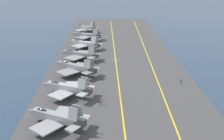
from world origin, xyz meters
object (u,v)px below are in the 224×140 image
object	(u,v)px
parked_jet_sixth	(84,43)
parked_jet_eighth	(85,28)
parked_jet_seventh	(86,35)
crew_blue_vest	(181,81)
parked_jet_second	(56,117)
parked_jet_fourth	(75,67)
parked_jet_third	(67,88)
parked_jet_fifth	(79,54)
crew_green_vest	(106,40)
crew_brown_vest	(100,101)

from	to	relation	value
parked_jet_sixth	parked_jet_eighth	bearing A→B (deg)	3.17
parked_jet_seventh	crew_blue_vest	xyz separation A→B (m)	(-58.77, -32.33, -1.42)
parked_jet_second	parked_jet_fourth	world-z (taller)	parked_jet_fourth
crew_blue_vest	parked_jet_third	bearing A→B (deg)	103.61
parked_jet_fifth	parked_jet_eighth	bearing A→B (deg)	1.29
parked_jet_sixth	parked_jet_eighth	distance (m)	34.36
parked_jet_second	crew_blue_vest	size ratio (longest dim) A/B	8.70
parked_jet_second	parked_jet_eighth	size ratio (longest dim) A/B	1.02
parked_jet_fifth	crew_green_vest	distance (m)	29.13
parked_jet_third	parked_jet_eighth	xyz separation A→B (m)	(84.54, 0.56, -0.01)
parked_jet_seventh	crew_green_vest	bearing A→B (deg)	-120.36
parked_jet_second	parked_jet_seventh	world-z (taller)	parked_jet_second
parked_jet_second	parked_jet_fourth	bearing A→B (deg)	-1.38
parked_jet_fifth	crew_brown_vest	bearing A→B (deg)	-167.65
parked_jet_third	parked_jet_fifth	distance (m)	34.00
parked_jet_seventh	parked_jet_fourth	bearing A→B (deg)	179.02
parked_jet_second	parked_jet_eighth	xyz separation A→B (m)	(100.49, 0.17, 0.13)
parked_jet_fifth	crew_blue_vest	world-z (taller)	parked_jet_fifth
parked_jet_second	crew_green_vest	xyz separation A→B (m)	(77.03, -11.59, -1.43)
parked_jet_sixth	crew_brown_vest	distance (m)	56.30
parked_jet_sixth	parked_jet_second	bearing A→B (deg)	178.51
parked_jet_fifth	parked_jet_seventh	distance (m)	32.92
parked_jet_seventh	parked_jet_eighth	xyz separation A→B (m)	(17.64, 1.83, 0.13)
parked_jet_second	parked_jet_fourth	xyz separation A→B (m)	(33.46, -0.80, 0.11)
parked_jet_fifth	crew_blue_vest	distance (m)	41.96
parked_jet_second	parked_jet_fifth	xyz separation A→B (m)	(49.94, -0.96, -0.21)
parked_jet_sixth	crew_blue_vest	bearing A→B (deg)	-142.55
parked_jet_second	crew_blue_vest	world-z (taller)	parked_jet_second
crew_brown_vest	parked_jet_seventh	bearing A→B (deg)	6.27
parked_jet_eighth	crew_brown_vest	xyz separation A→B (m)	(-90.04, -9.78, -1.50)
parked_jet_sixth	parked_jet_seventh	distance (m)	16.67
parked_jet_fourth	crew_blue_vest	xyz separation A→B (m)	(-9.37, -33.18, -1.54)
parked_jet_fourth	parked_jet_seventh	distance (m)	49.40
parked_jet_third	parked_jet_sixth	xyz separation A→B (m)	(50.24, -1.34, -0.21)
parked_jet_second	crew_green_vest	world-z (taller)	parked_jet_second
parked_jet_third	parked_jet_seventh	world-z (taller)	parked_jet_third
parked_jet_third	crew_brown_vest	world-z (taller)	parked_jet_third
crew_blue_vest	crew_green_vest	bearing A→B (deg)	22.92
parked_jet_eighth	parked_jet_fourth	bearing A→B (deg)	-179.17
parked_jet_fourth	crew_green_vest	size ratio (longest dim) A/B	9.61
crew_blue_vest	crew_green_vest	world-z (taller)	same
parked_jet_third	parked_jet_eighth	distance (m)	84.54
parked_jet_third	crew_brown_vest	size ratio (longest dim) A/B	8.33
parked_jet_fourth	crew_brown_vest	xyz separation A→B (m)	(-23.01, -8.81, -1.48)
parked_jet_eighth	crew_blue_vest	xyz separation A→B (m)	(-76.41, -34.15, -1.56)
parked_jet_seventh	crew_green_vest	world-z (taller)	parked_jet_seventh
parked_jet_second	parked_jet_third	world-z (taller)	parked_jet_third
parked_jet_eighth	crew_green_vest	size ratio (longest dim) A/B	8.52
crew_green_vest	parked_jet_second	bearing A→B (deg)	171.44
crew_brown_vest	crew_blue_vest	xyz separation A→B (m)	(13.63, -24.37, -0.06)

